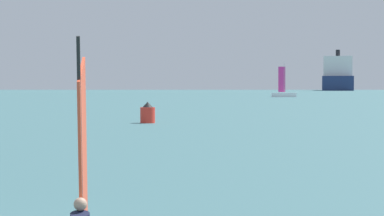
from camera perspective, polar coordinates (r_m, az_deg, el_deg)
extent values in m
cylinder|color=black|center=(12.81, -8.27, -3.65)|extent=(0.53, 1.01, 3.94)
cube|color=#E54C2D|center=(13.66, -8.07, -4.36)|extent=(1.20, 2.40, 3.89)
cylinder|color=black|center=(13.31, -8.16, -7.61)|extent=(0.82, 1.63, 0.04)
sphere|color=tan|center=(12.83, -8.28, -7.06)|extent=(0.22, 0.22, 0.22)
cube|color=navy|center=(796.01, 10.70, 1.78)|extent=(56.44, 154.49, 13.72)
cube|color=silver|center=(738.59, 10.75, 3.06)|extent=(28.40, 16.33, 18.85)
cylinder|color=black|center=(739.03, 10.76, 4.03)|extent=(4.00, 4.00, 6.00)
cube|color=#2D8C47|center=(774.60, 10.72, 2.49)|extent=(28.62, 21.45, 5.20)
cube|color=red|center=(793.42, 10.70, 2.47)|extent=(28.62, 21.45, 5.20)
cube|color=gold|center=(812.28, 10.69, 2.63)|extent=(28.62, 21.45, 10.40)
cube|color=#59388C|center=(831.09, 10.68, 2.60)|extent=(28.62, 21.45, 10.40)
cube|color=#99999E|center=(849.89, 10.66, 2.49)|extent=(28.62, 21.45, 7.80)
cylinder|color=red|center=(69.66, -3.31, -0.53)|extent=(1.34, 1.34, 1.43)
cone|color=black|center=(69.63, -3.31, 0.26)|extent=(0.94, 0.94, 0.50)
cube|color=white|center=(258.67, 6.83, 0.97)|extent=(7.97, 5.92, 1.34)
cylinder|color=#B2B2B7|center=(258.67, 6.84, 2.24)|extent=(0.16, 0.16, 10.09)
cube|color=#D8338C|center=(258.44, 6.67, 2.12)|extent=(2.10, 1.29, 8.48)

